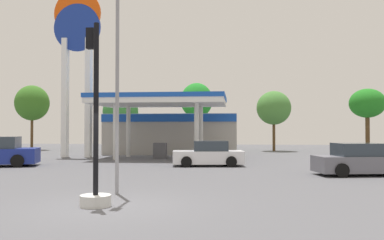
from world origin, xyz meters
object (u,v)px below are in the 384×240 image
(station_pole_sign, at_px, (77,52))
(tree_0, at_px, (32,103))
(corner_streetlamp, at_px, (115,68))
(tree_1, at_px, (121,112))
(tree_2, at_px, (197,101))
(car_2, at_px, (208,155))
(traffic_signal_1, at_px, (95,159))
(tree_3, at_px, (274,108))
(tree_4, at_px, (367,104))
(car_1, at_px, (360,161))

(station_pole_sign, height_order, tree_0, station_pole_sign)
(station_pole_sign, xyz_separation_m, tree_0, (-8.52, 9.70, -3.13))
(station_pole_sign, bearing_deg, corner_streetlamp, -64.52)
(tree_1, bearing_deg, tree_2, 8.75)
(station_pole_sign, relative_size, car_2, 3.02)
(traffic_signal_1, bearing_deg, tree_3, 75.71)
(tree_3, distance_m, corner_streetlamp, 27.91)
(tree_4, distance_m, corner_streetlamp, 32.43)
(tree_3, relative_size, tree_4, 0.96)
(tree_3, bearing_deg, car_1, -84.42)
(tree_0, distance_m, corner_streetlamp, 31.07)
(station_pole_sign, distance_m, corner_streetlamp, 18.83)
(tree_3, bearing_deg, tree_2, 165.67)
(tree_1, bearing_deg, car_2, -59.73)
(traffic_signal_1, bearing_deg, tree_1, 104.78)
(tree_2, bearing_deg, corner_streetlamp, -89.65)
(car_2, distance_m, tree_3, 17.54)
(car_1, bearing_deg, corner_streetlamp, -144.84)
(station_pole_sign, distance_m, car_2, 13.89)
(tree_1, relative_size, tree_4, 0.96)
(tree_3, bearing_deg, tree_0, -178.63)
(car_1, distance_m, tree_4, 22.88)
(tree_4, bearing_deg, station_pole_sign, -154.77)
(car_2, distance_m, tree_2, 19.01)
(station_pole_sign, bearing_deg, traffic_signal_1, -66.78)
(car_2, bearing_deg, station_pole_sign, 148.87)
(tree_0, bearing_deg, car_2, -40.28)
(tree_0, distance_m, tree_3, 23.84)
(station_pole_sign, height_order, car_1, station_pole_sign)
(tree_3, xyz_separation_m, tree_4, (8.90, 1.14, 0.43))
(traffic_signal_1, distance_m, tree_4, 34.24)
(station_pole_sign, height_order, corner_streetlamp, station_pole_sign)
(car_1, height_order, traffic_signal_1, traffic_signal_1)
(tree_4, bearing_deg, car_1, -107.86)
(tree_4, bearing_deg, corner_streetlamp, -120.12)
(traffic_signal_1, xyz_separation_m, tree_1, (-7.80, 29.59, 2.55))
(car_2, distance_m, traffic_signal_1, 12.62)
(car_2, bearing_deg, traffic_signal_1, -100.16)
(corner_streetlamp, bearing_deg, tree_3, 74.68)
(tree_1, bearing_deg, corner_streetlamp, -74.31)
(tree_2, xyz_separation_m, tree_4, (16.45, -0.79, -0.48))
(corner_streetlamp, bearing_deg, car_2, 77.89)
(tree_0, height_order, tree_2, tree_2)
(tree_4, bearing_deg, tree_3, -172.72)
(tree_1, xyz_separation_m, tree_3, (15.15, -0.76, 0.26))
(tree_0, height_order, tree_1, tree_0)
(car_2, xyz_separation_m, tree_0, (-18.70, 15.85, 4.04))
(car_1, xyz_separation_m, corner_streetlamp, (-9.36, -6.59, 3.35))
(tree_3, bearing_deg, corner_streetlamp, -105.32)
(tree_4, bearing_deg, tree_0, -177.01)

